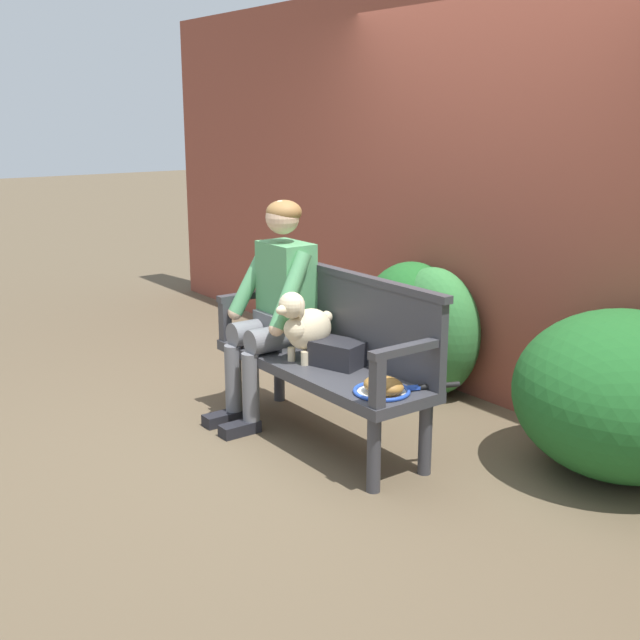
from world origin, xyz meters
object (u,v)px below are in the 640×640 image
tennis_racket (387,391)px  sports_bag (338,353)px  dog_on_bench (305,326)px  garden_bench (320,374)px  person_seated (275,302)px  baseball_glove (384,386)px

tennis_racket → sports_bag: (-0.50, 0.07, 0.06)m
dog_on_bench → tennis_racket: 0.70m
garden_bench → tennis_racket: size_ratio=2.64×
person_seated → dog_on_bench: 0.36m
garden_bench → tennis_racket: bearing=-1.6°
tennis_racket → garden_bench: bearing=178.4°
garden_bench → sports_bag: size_ratio=5.45×
person_seated → dog_on_bench: bearing=-6.0°
baseball_glove → sports_bag: (-0.51, 0.10, 0.03)m
baseball_glove → sports_bag: size_ratio=0.79×
garden_bench → person_seated: person_seated is taller
dog_on_bench → sports_bag: size_ratio=1.49×
dog_on_bench → baseball_glove: 0.70m
tennis_racket → sports_bag: 0.51m
sports_bag → baseball_glove: bearing=-11.5°
garden_bench → sports_bag: 0.17m
baseball_glove → dog_on_bench: bearing=168.4°
tennis_racket → dog_on_bench: bearing=-177.5°
person_seated → sports_bag: 0.57m
garden_bench → person_seated: size_ratio=1.15×
dog_on_bench → sports_bag: bearing=30.2°
garden_bench → person_seated: (-0.44, -0.01, 0.34)m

